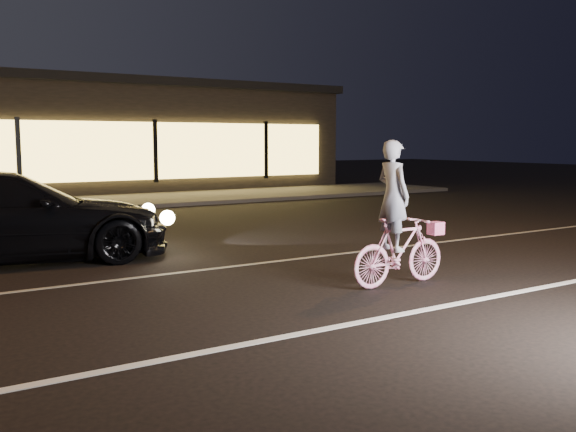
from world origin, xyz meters
TOP-DOWN VIEW (x-y plane):
  - ground at (0.00, 0.00)m, footprint 90.00×90.00m
  - lane_stripe_near at (0.00, -1.50)m, footprint 60.00×0.12m
  - lane_stripe_far at (0.00, 2.00)m, footprint 60.00×0.10m
  - sidewalk at (0.00, 13.00)m, footprint 30.00×4.00m
  - cyclist at (2.17, -0.36)m, footprint 1.56×0.54m
  - sedan at (-2.05, 4.19)m, footprint 5.33×2.68m

SIDE VIEW (x-z plane):
  - ground at x=0.00m, z-range 0.00..0.00m
  - lane_stripe_near at x=0.00m, z-range 0.00..0.01m
  - lane_stripe_far at x=0.00m, z-range 0.00..0.01m
  - sidewalk at x=0.00m, z-range 0.00..0.12m
  - cyclist at x=2.17m, z-range -0.28..1.68m
  - sedan at x=-2.05m, z-range 0.00..1.49m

